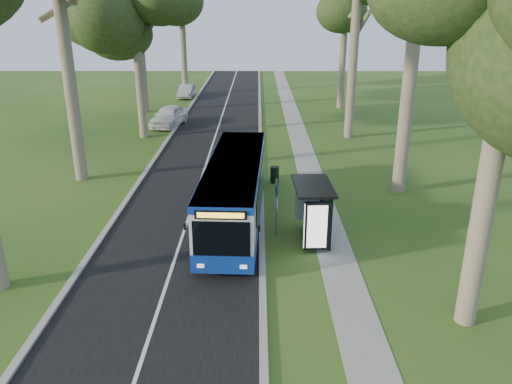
# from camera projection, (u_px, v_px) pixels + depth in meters

# --- Properties ---
(ground) EXTENTS (120.00, 120.00, 0.00)m
(ground) POSITION_uv_depth(u_px,v_px,m) (262.00, 239.00, 21.73)
(ground) COLOR #254E18
(ground) RESTS_ON ground
(road) EXTENTS (7.00, 100.00, 0.02)m
(road) POSITION_uv_depth(u_px,v_px,m) (205.00, 168.00, 31.11)
(road) COLOR black
(road) RESTS_ON ground
(kerb_east) EXTENTS (0.25, 100.00, 0.12)m
(kerb_east) POSITION_uv_depth(u_px,v_px,m) (261.00, 168.00, 31.08)
(kerb_east) COLOR #9E9B93
(kerb_east) RESTS_ON ground
(kerb_west) EXTENTS (0.25, 100.00, 0.12)m
(kerb_west) POSITION_uv_depth(u_px,v_px,m) (149.00, 168.00, 31.10)
(kerb_west) COLOR #9E9B93
(kerb_west) RESTS_ON ground
(centre_line) EXTENTS (0.12, 100.00, 0.00)m
(centre_line) POSITION_uv_depth(u_px,v_px,m) (205.00, 168.00, 31.10)
(centre_line) COLOR white
(centre_line) RESTS_ON road
(footpath) EXTENTS (1.50, 100.00, 0.02)m
(footpath) POSITION_uv_depth(u_px,v_px,m) (309.00, 169.00, 31.08)
(footpath) COLOR gray
(footpath) RESTS_ON ground
(bus) EXTENTS (2.83, 11.23, 2.95)m
(bus) POSITION_uv_depth(u_px,v_px,m) (235.00, 191.00, 22.99)
(bus) COLOR white
(bus) RESTS_ON ground
(bus_stop_sign) EXTENTS (0.12, 0.37, 2.62)m
(bus_stop_sign) POSITION_uv_depth(u_px,v_px,m) (276.00, 201.00, 21.51)
(bus_stop_sign) COLOR gray
(bus_stop_sign) RESTS_ON ground
(bus_shelter) EXTENTS (1.69, 2.96, 2.49)m
(bus_shelter) POSITION_uv_depth(u_px,v_px,m) (317.00, 205.00, 20.79)
(bus_shelter) COLOR black
(bus_shelter) RESTS_ON ground
(litter_bin) EXTENTS (0.54, 0.54, 0.94)m
(litter_bin) POSITION_uv_depth(u_px,v_px,m) (275.00, 175.00, 28.48)
(litter_bin) COLOR black
(litter_bin) RESTS_ON ground
(car_white) EXTENTS (2.98, 5.31, 1.70)m
(car_white) POSITION_uv_depth(u_px,v_px,m) (169.00, 116.00, 41.89)
(car_white) COLOR white
(car_white) RESTS_ON ground
(car_silver) EXTENTS (1.55, 4.24, 1.39)m
(car_silver) POSITION_uv_depth(u_px,v_px,m) (186.00, 91.00, 55.02)
(car_silver) COLOR #AFB1B8
(car_silver) RESTS_ON ground
(tree_west_c) EXTENTS (5.20, 5.20, 12.82)m
(tree_west_c) POSITION_uv_depth(u_px,v_px,m) (134.00, 6.00, 35.30)
(tree_west_c) COLOR #7A6B56
(tree_west_c) RESTS_ON ground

